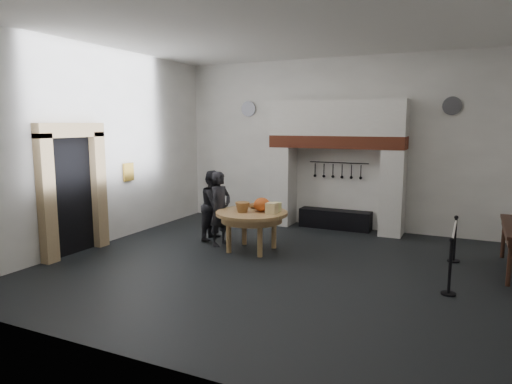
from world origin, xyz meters
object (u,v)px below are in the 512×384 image
at_px(iron_range, 335,219).
at_px(visitor_near, 220,209).
at_px(work_table, 252,213).
at_px(barrier_post_far, 455,240).
at_px(barrier_post_near, 450,268).
at_px(visitor_far, 214,205).

bearing_deg(iron_range, visitor_near, -124.80).
xyz_separation_m(work_table, barrier_post_far, (4.08, 1.02, -0.39)).
bearing_deg(work_table, visitor_near, 173.49).
distance_m(iron_range, barrier_post_near, 4.89).
relative_size(visitor_far, barrier_post_far, 1.87).
bearing_deg(iron_range, barrier_post_far, -31.79).
xyz_separation_m(iron_range, work_table, (-1.08, -2.87, 0.59)).
height_order(visitor_near, barrier_post_far, visitor_near).
xyz_separation_m(visitor_near, visitor_far, (-0.40, 0.40, -0.02)).
relative_size(work_table, visitor_far, 0.94).
bearing_deg(barrier_post_near, visitor_far, 164.47).
height_order(work_table, visitor_far, visitor_far).
distance_m(work_table, barrier_post_near, 4.22).
xyz_separation_m(iron_range, visitor_far, (-2.33, -2.38, 0.59)).
bearing_deg(barrier_post_near, work_table, 166.45).
bearing_deg(iron_range, work_table, -110.65).
bearing_deg(barrier_post_far, visitor_far, -174.44).
xyz_separation_m(visitor_near, barrier_post_near, (4.93, -1.08, -0.41)).
distance_m(iron_range, visitor_near, 3.44).
height_order(visitor_near, visitor_far, visitor_near).
xyz_separation_m(visitor_far, barrier_post_near, (5.33, -1.48, -0.39)).
relative_size(visitor_near, barrier_post_far, 1.90).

